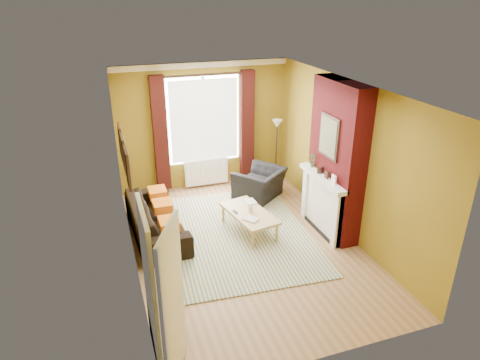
{
  "coord_description": "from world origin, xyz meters",
  "views": [
    {
      "loc": [
        -2.18,
        -6.15,
        4.14
      ],
      "look_at": [
        0.0,
        0.25,
        1.15
      ],
      "focal_mm": 32.0,
      "sensor_mm": 36.0,
      "label": 1
    }
  ],
  "objects_px": {
    "sofa": "(156,218)",
    "floor_lamp": "(277,134)",
    "armchair": "(260,184)",
    "wicker_stool": "(238,187)",
    "coffee_table": "(249,214)"
  },
  "relations": [
    {
      "from": "armchair",
      "to": "wicker_stool",
      "type": "distance_m",
      "value": 0.5
    },
    {
      "from": "sofa",
      "to": "coffee_table",
      "type": "height_order",
      "value": "sofa"
    },
    {
      "from": "armchair",
      "to": "wicker_stool",
      "type": "height_order",
      "value": "armchair"
    },
    {
      "from": "coffee_table",
      "to": "floor_lamp",
      "type": "bearing_deg",
      "value": 43.92
    },
    {
      "from": "sofa",
      "to": "floor_lamp",
      "type": "distance_m",
      "value": 3.38
    },
    {
      "from": "sofa",
      "to": "armchair",
      "type": "bearing_deg",
      "value": -73.68
    },
    {
      "from": "armchair",
      "to": "coffee_table",
      "type": "height_order",
      "value": "armchair"
    },
    {
      "from": "sofa",
      "to": "coffee_table",
      "type": "relative_size",
      "value": 1.62
    },
    {
      "from": "coffee_table",
      "to": "wicker_stool",
      "type": "bearing_deg",
      "value": 68.06
    },
    {
      "from": "armchair",
      "to": "wicker_stool",
      "type": "relative_size",
      "value": 2.56
    },
    {
      "from": "armchair",
      "to": "floor_lamp",
      "type": "relative_size",
      "value": 0.65
    },
    {
      "from": "sofa",
      "to": "wicker_stool",
      "type": "xyz_separation_m",
      "value": [
        1.96,
        1.06,
        -0.12
      ]
    },
    {
      "from": "armchair",
      "to": "wicker_stool",
      "type": "xyz_separation_m",
      "value": [
        -0.4,
        0.27,
        -0.13
      ]
    },
    {
      "from": "sofa",
      "to": "floor_lamp",
      "type": "bearing_deg",
      "value": -67.9
    },
    {
      "from": "wicker_stool",
      "to": "floor_lamp",
      "type": "height_order",
      "value": "floor_lamp"
    }
  ]
}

